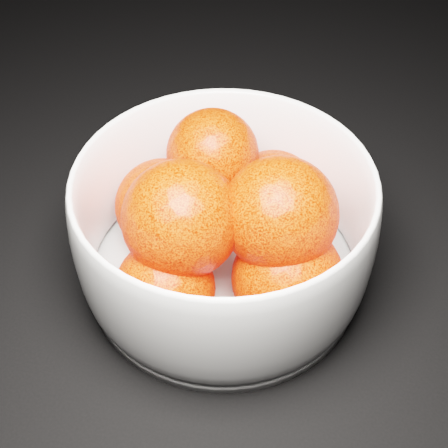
# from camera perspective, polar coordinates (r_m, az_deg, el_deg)

# --- Properties ---
(bowl) EXTENTS (0.23, 0.23, 0.11)m
(bowl) POSITION_cam_1_polar(r_m,az_deg,el_deg) (0.48, -0.00, -0.47)
(bowl) COLOR white
(bowl) RESTS_ON ground
(orange_pile) EXTENTS (0.19, 0.18, 0.13)m
(orange_pile) POSITION_cam_1_polar(r_m,az_deg,el_deg) (0.46, 0.19, 0.15)
(orange_pile) COLOR #FF2B0B
(orange_pile) RESTS_ON bowl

